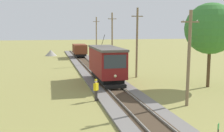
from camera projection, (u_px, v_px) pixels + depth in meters
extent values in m
cube|color=maroon|center=(106.00, 62.00, 28.88)|extent=(2.50, 8.00, 2.60)
cube|color=#56514C|center=(106.00, 48.00, 28.69)|extent=(2.60, 8.32, 0.22)
cube|color=black|center=(106.00, 76.00, 29.10)|extent=(2.10, 7.04, 0.44)
cube|color=#2D3842|center=(115.00, 62.00, 24.94)|extent=(2.10, 0.03, 1.25)
cube|color=#2D3842|center=(118.00, 58.00, 29.11)|extent=(0.02, 6.72, 1.04)
sphere|color=#F4EAB2|center=(115.00, 76.00, 25.08)|extent=(0.28, 0.28, 0.28)
cylinder|color=black|center=(103.00, 40.00, 30.12)|extent=(0.05, 1.67, 1.19)
cube|color=black|center=(116.00, 87.00, 25.07)|extent=(2.00, 0.36, 0.32)
cylinder|color=black|center=(111.00, 80.00, 26.93)|extent=(1.54, 0.80, 0.80)
cylinder|color=black|center=(102.00, 73.00, 31.26)|extent=(1.54, 0.80, 0.80)
cube|color=brown|center=(80.00, 49.00, 53.75)|extent=(2.40, 5.20, 1.70)
cube|color=black|center=(80.00, 54.00, 53.90)|extent=(2.02, 4.78, 0.38)
cylinder|color=black|center=(81.00, 55.00, 52.40)|extent=(1.54, 0.76, 0.76)
cylinder|color=black|center=(79.00, 54.00, 55.41)|extent=(1.54, 0.76, 0.76)
cylinder|color=#7A664C|center=(189.00, 59.00, 20.16)|extent=(0.24, 0.34, 7.09)
cube|color=#7A664C|center=(190.00, 22.00, 19.80)|extent=(1.40, 0.10, 0.10)
cylinder|color=silver|center=(183.00, 20.00, 19.66)|extent=(0.08, 0.08, 0.10)
cylinder|color=silver|center=(197.00, 21.00, 19.90)|extent=(0.08, 0.08, 0.10)
cylinder|color=#7A664C|center=(137.00, 43.00, 31.94)|extent=(0.24, 0.42, 8.12)
cube|color=#7A664C|center=(137.00, 16.00, 31.52)|extent=(1.40, 0.10, 0.10)
cylinder|color=silver|center=(133.00, 15.00, 31.39)|extent=(0.08, 0.08, 0.10)
cylinder|color=silver|center=(142.00, 15.00, 31.63)|extent=(0.08, 0.08, 0.10)
cylinder|color=#7A664C|center=(112.00, 39.00, 44.37)|extent=(0.24, 0.36, 8.26)
cube|color=#7A664C|center=(112.00, 19.00, 43.94)|extent=(1.40, 0.10, 0.10)
cylinder|color=silver|center=(109.00, 18.00, 43.80)|extent=(0.08, 0.08, 0.10)
cylinder|color=silver|center=(116.00, 18.00, 44.05)|extent=(0.08, 0.08, 0.10)
cylinder|color=#7A664C|center=(96.00, 36.00, 59.05)|extent=(0.24, 0.55, 8.16)
cube|color=#7A664C|center=(96.00, 22.00, 58.63)|extent=(1.40, 0.10, 0.10)
cylinder|color=silver|center=(94.00, 21.00, 58.49)|extent=(0.08, 0.08, 0.10)
cylinder|color=silver|center=(99.00, 21.00, 58.74)|extent=(0.08, 0.08, 0.10)
cube|color=#1E7A33|center=(218.00, 126.00, 13.38)|extent=(0.21, 0.21, 0.28)
cone|color=#9E998E|center=(51.00, 53.00, 57.94)|extent=(2.42, 2.42, 1.24)
cylinder|color=#38332D|center=(97.00, 95.00, 22.05)|extent=(0.15, 0.15, 0.86)
cylinder|color=#38332D|center=(95.00, 96.00, 21.92)|extent=(0.15, 0.15, 0.86)
cube|color=yellow|center=(96.00, 87.00, 21.88)|extent=(0.44, 0.44, 0.58)
sphere|color=beige|center=(96.00, 81.00, 21.83)|extent=(0.22, 0.22, 0.22)
sphere|color=yellow|center=(96.00, 80.00, 21.81)|extent=(0.21, 0.21, 0.21)
cylinder|color=#4C3823|center=(209.00, 67.00, 27.01)|extent=(0.32, 0.32, 3.89)
sphere|color=#387A33|center=(210.00, 29.00, 26.49)|extent=(4.95, 4.95, 4.95)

